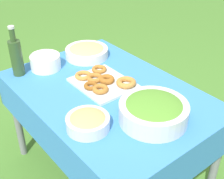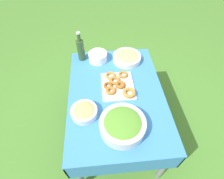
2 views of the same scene
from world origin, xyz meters
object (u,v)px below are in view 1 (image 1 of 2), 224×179
(donut_platter, at_px, (103,81))
(olive_oil_bottle, at_px, (16,56))
(plate_stack, at_px, (45,62))
(pasta_bowl, at_px, (87,52))
(salad_bowl, at_px, (154,110))
(bread_bowl, at_px, (88,122))

(donut_platter, bearing_deg, olive_oil_bottle, 38.08)
(donut_platter, distance_m, plate_stack, 0.44)
(pasta_bowl, relative_size, olive_oil_bottle, 0.92)
(salad_bowl, bearing_deg, pasta_bowl, -10.86)
(olive_oil_bottle, relative_size, bread_bowl, 1.49)
(pasta_bowl, relative_size, donut_platter, 0.78)
(salad_bowl, height_order, olive_oil_bottle, olive_oil_bottle)
(salad_bowl, xyz_separation_m, pasta_bowl, (0.82, -0.16, -0.02))
(pasta_bowl, height_order, donut_platter, pasta_bowl)
(salad_bowl, relative_size, bread_bowl, 1.62)
(pasta_bowl, height_order, bread_bowl, same)
(salad_bowl, distance_m, olive_oil_bottle, 0.96)
(plate_stack, bearing_deg, salad_bowl, -169.61)
(pasta_bowl, bearing_deg, donut_platter, 159.30)
(donut_platter, height_order, bread_bowl, bread_bowl)
(olive_oil_bottle, bearing_deg, pasta_bowl, -98.13)
(plate_stack, xyz_separation_m, bread_bowl, (-0.69, 0.14, -0.01))
(plate_stack, xyz_separation_m, olive_oil_bottle, (0.04, 0.17, 0.08))
(plate_stack, bearing_deg, bread_bowl, 168.43)
(bread_bowl, bearing_deg, plate_stack, -11.57)
(salad_bowl, bearing_deg, plate_stack, 10.39)
(pasta_bowl, xyz_separation_m, donut_platter, (-0.37, 0.14, -0.02))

